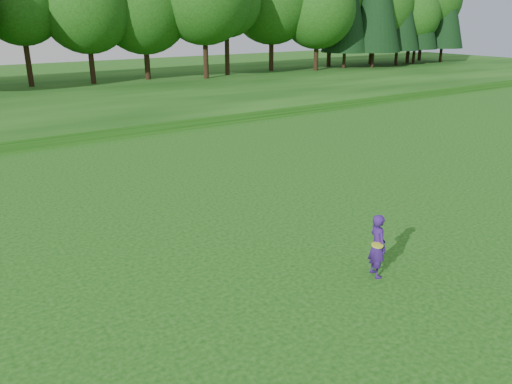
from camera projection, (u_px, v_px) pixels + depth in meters
ground at (352, 302)px, 11.64m from camera, size 140.00×140.00×0.00m
berm at (37, 99)px, 38.11m from camera, size 130.00×30.00×0.60m
walking_path at (93, 138)px, 27.26m from camera, size 130.00×1.60×0.04m
woman at (377, 246)px, 12.57m from camera, size 0.63×0.71×1.68m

